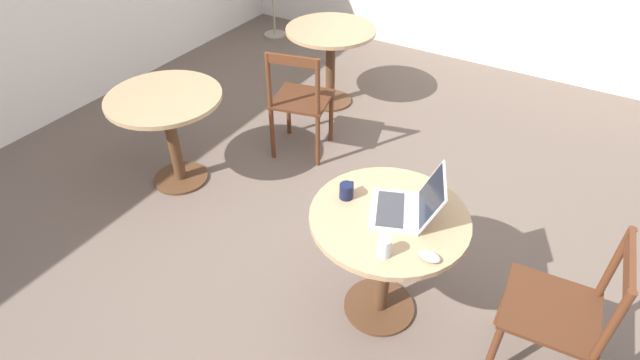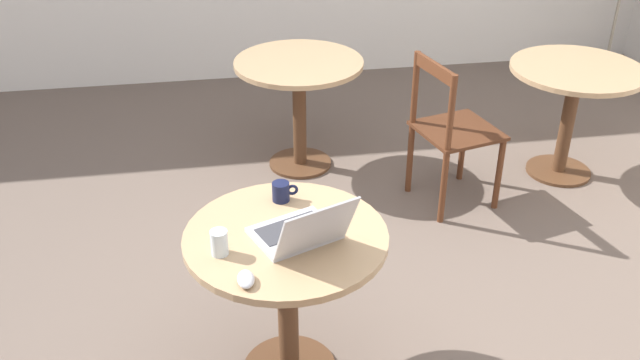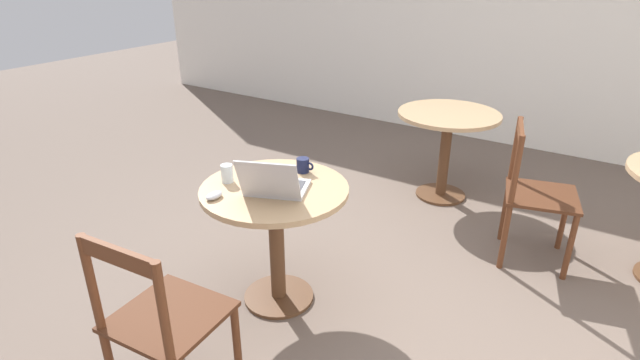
{
  "view_description": "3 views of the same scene",
  "coord_description": "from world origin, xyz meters",
  "px_view_note": "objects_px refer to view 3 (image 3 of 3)",
  "views": [
    {
      "loc": [
        -1.94,
        -0.79,
        2.34
      ],
      "look_at": [
        -0.09,
        0.33,
        0.63
      ],
      "focal_mm": 28.0,
      "sensor_mm": 36.0,
      "label": 1
    },
    {
      "loc": [
        -0.47,
        -2.37,
        2.24
      ],
      "look_at": [
        -0.04,
        0.27,
        0.68
      ],
      "focal_mm": 40.0,
      "sensor_mm": 36.0,
      "label": 2
    },
    {
      "loc": [
        1.25,
        -2.0,
        1.82
      ],
      "look_at": [
        -0.16,
        0.16,
        0.65
      ],
      "focal_mm": 28.0,
      "sensor_mm": 36.0,
      "label": 3
    }
  ],
  "objects_px": {
    "chair_mid_left": "(534,195)",
    "drinking_glass": "(227,173)",
    "laptop": "(275,185)",
    "mug": "(303,165)",
    "chair_near_front": "(162,323)",
    "cafe_table_far": "(447,132)",
    "mouse": "(214,195)",
    "cafe_table_near": "(275,214)"
  },
  "relations": [
    {
      "from": "cafe_table_near",
      "to": "laptop",
      "type": "bearing_deg",
      "value": -48.51
    },
    {
      "from": "chair_near_front",
      "to": "cafe_table_far",
      "type": "bearing_deg",
      "value": 85.15
    },
    {
      "from": "cafe_table_far",
      "to": "drinking_glass",
      "type": "distance_m",
      "value": 1.97
    },
    {
      "from": "chair_near_front",
      "to": "drinking_glass",
      "type": "height_order",
      "value": "chair_near_front"
    },
    {
      "from": "mug",
      "to": "drinking_glass",
      "type": "bearing_deg",
      "value": -128.6
    },
    {
      "from": "chair_near_front",
      "to": "drinking_glass",
      "type": "bearing_deg",
      "value": 112.76
    },
    {
      "from": "chair_near_front",
      "to": "chair_mid_left",
      "type": "bearing_deg",
      "value": 64.05
    },
    {
      "from": "cafe_table_near",
      "to": "chair_near_front",
      "type": "height_order",
      "value": "chair_near_front"
    },
    {
      "from": "cafe_table_far",
      "to": "mouse",
      "type": "bearing_deg",
      "value": -102.68
    },
    {
      "from": "chair_mid_left",
      "to": "laptop",
      "type": "distance_m",
      "value": 1.67
    },
    {
      "from": "laptop",
      "to": "mouse",
      "type": "distance_m",
      "value": 0.31
    },
    {
      "from": "drinking_glass",
      "to": "chair_mid_left",
      "type": "bearing_deg",
      "value": 44.55
    },
    {
      "from": "mouse",
      "to": "mug",
      "type": "xyz_separation_m",
      "value": [
        0.18,
        0.51,
        0.02
      ]
    },
    {
      "from": "chair_mid_left",
      "to": "drinking_glass",
      "type": "relative_size",
      "value": 9.11
    },
    {
      "from": "mug",
      "to": "drinking_glass",
      "type": "relative_size",
      "value": 1.1
    },
    {
      "from": "cafe_table_near",
      "to": "cafe_table_far",
      "type": "height_order",
      "value": "same"
    },
    {
      "from": "cafe_table_far",
      "to": "chair_mid_left",
      "type": "height_order",
      "value": "chair_mid_left"
    },
    {
      "from": "mug",
      "to": "cafe_table_near",
      "type": "bearing_deg",
      "value": -93.2
    },
    {
      "from": "cafe_table_near",
      "to": "chair_mid_left",
      "type": "relative_size",
      "value": 0.88
    },
    {
      "from": "laptop",
      "to": "mug",
      "type": "distance_m",
      "value": 0.31
    },
    {
      "from": "chair_mid_left",
      "to": "drinking_glass",
      "type": "bearing_deg",
      "value": -135.45
    },
    {
      "from": "laptop",
      "to": "mouse",
      "type": "xyz_separation_m",
      "value": [
        -0.22,
        -0.21,
        -0.03
      ]
    },
    {
      "from": "mouse",
      "to": "drinking_glass",
      "type": "bearing_deg",
      "value": 113.55
    },
    {
      "from": "mug",
      "to": "cafe_table_far",
      "type": "bearing_deg",
      "value": 79.71
    },
    {
      "from": "cafe_table_near",
      "to": "drinking_glass",
      "type": "bearing_deg",
      "value": -161.37
    },
    {
      "from": "chair_near_front",
      "to": "drinking_glass",
      "type": "relative_size",
      "value": 9.11
    },
    {
      "from": "cafe_table_far",
      "to": "drinking_glass",
      "type": "height_order",
      "value": "drinking_glass"
    },
    {
      "from": "chair_mid_left",
      "to": "mouse",
      "type": "bearing_deg",
      "value": -129.93
    },
    {
      "from": "cafe_table_near",
      "to": "cafe_table_far",
      "type": "relative_size",
      "value": 1.0
    },
    {
      "from": "cafe_table_far",
      "to": "mug",
      "type": "height_order",
      "value": "mug"
    },
    {
      "from": "chair_mid_left",
      "to": "mug",
      "type": "distance_m",
      "value": 1.48
    },
    {
      "from": "cafe_table_near",
      "to": "chair_mid_left",
      "type": "height_order",
      "value": "chair_mid_left"
    },
    {
      "from": "cafe_table_far",
      "to": "drinking_glass",
      "type": "bearing_deg",
      "value": -106.14
    },
    {
      "from": "drinking_glass",
      "to": "mug",
      "type": "bearing_deg",
      "value": 51.4
    },
    {
      "from": "cafe_table_near",
      "to": "chair_mid_left",
      "type": "distance_m",
      "value": 1.64
    },
    {
      "from": "chair_mid_left",
      "to": "chair_near_front",
      "type": "bearing_deg",
      "value": -115.95
    },
    {
      "from": "chair_mid_left",
      "to": "drinking_glass",
      "type": "height_order",
      "value": "chair_mid_left"
    },
    {
      "from": "chair_mid_left",
      "to": "mouse",
      "type": "relative_size",
      "value": 8.87
    },
    {
      "from": "chair_near_front",
      "to": "mug",
      "type": "relative_size",
      "value": 8.31
    },
    {
      "from": "mug",
      "to": "drinking_glass",
      "type": "distance_m",
      "value": 0.42
    },
    {
      "from": "cafe_table_near",
      "to": "mouse",
      "type": "bearing_deg",
      "value": -122.27
    },
    {
      "from": "chair_near_front",
      "to": "laptop",
      "type": "distance_m",
      "value": 0.85
    }
  ]
}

